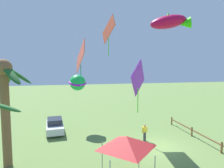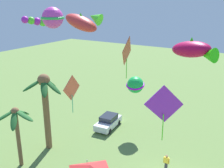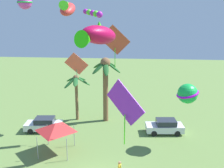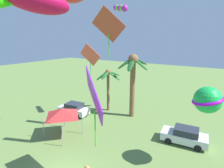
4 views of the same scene
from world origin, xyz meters
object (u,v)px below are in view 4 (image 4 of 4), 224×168
parked_car_0 (184,136)px  kite_diamond_1 (90,55)px  parked_car_1 (74,109)px  palm_tree_1 (133,73)px  kite_ball_7 (208,100)px  kite_fish_3 (33,0)px  kite_diamond_2 (109,25)px  kite_tube_6 (121,8)px  festival_tent (62,112)px  palm_tree_0 (108,79)px  kite_diamond_5 (94,98)px

parked_car_0 → kite_diamond_1: kite_diamond_1 is taller
parked_car_0 → parked_car_1: (-12.98, -0.71, 0.00)m
palm_tree_1 → kite_ball_7: size_ratio=3.14×
parked_car_0 → kite_fish_3: (-5.52, -10.22, 10.14)m
parked_car_1 → kite_diamond_2: size_ratio=1.17×
palm_tree_1 → kite_diamond_2: size_ratio=2.19×
palm_tree_1 → kite_diamond_1: size_ratio=2.45×
kite_tube_6 → kite_diamond_1: bearing=-104.2°
festival_tent → kite_fish_3: kite_fish_3 is taller
palm_tree_1 → kite_ball_7: (8.20, -5.34, -0.15)m
palm_tree_1 → kite_diamond_2: kite_diamond_2 is taller
kite_diamond_1 → kite_ball_7: (10.30, -0.21, -2.51)m
palm_tree_1 → palm_tree_0: bearing=-179.8°
palm_tree_0 → kite_diamond_5: bearing=-60.1°
kite_fish_3 → kite_diamond_5: bearing=55.7°
kite_diamond_1 → kite_fish_3: bearing=-67.7°
kite_fish_3 → palm_tree_1: bearing=95.0°
parked_car_0 → kite_diamond_2: size_ratio=1.16×
parked_car_1 → kite_diamond_2: kite_diamond_2 is taller
kite_diamond_1 → kite_fish_3: (3.23, -7.88, 3.18)m
festival_tent → kite_ball_7: size_ratio=1.18×
parked_car_0 → kite_tube_6: size_ratio=1.82×
palm_tree_1 → festival_tent: size_ratio=2.66×
kite_tube_6 → festival_tent: bearing=-110.4°
kite_diamond_5 → kite_diamond_1: bearing=130.7°
palm_tree_0 → kite_diamond_5: size_ratio=1.09×
kite_tube_6 → palm_tree_1: bearing=46.1°
palm_tree_0 → parked_car_0: (10.11, -2.78, -3.46)m
palm_tree_1 → kite_fish_3: (1.13, -13.01, 5.54)m
kite_fish_3 → kite_tube_6: bearing=100.6°
palm_tree_0 → kite_diamond_5: 12.46m
kite_diamond_1 → kite_diamond_5: 7.59m
palm_tree_0 → kite_ball_7: kite_ball_7 is taller
kite_diamond_1 → kite_diamond_5: kite_diamond_1 is taller
palm_tree_0 → palm_tree_1: 3.64m
parked_car_1 → kite_ball_7: size_ratio=1.67×
kite_fish_3 → kite_tube_6: 12.17m
kite_diamond_1 → palm_tree_1: bearing=67.7°
parked_car_1 → kite_ball_7: (14.53, -1.83, 4.45)m
festival_tent → kite_ball_7: 12.30m
festival_tent → kite_tube_6: size_ratio=1.29×
parked_car_0 → festival_tent: bearing=-154.1°
palm_tree_1 → festival_tent: (-3.55, -7.75, -2.88)m
kite_fish_3 → parked_car_0: bearing=61.6°
kite_diamond_1 → kite_diamond_2: size_ratio=0.90×
kite_fish_3 → kite_diamond_1: bearing=112.3°
palm_tree_0 → kite_ball_7: size_ratio=2.29×
parked_car_0 → kite_diamond_5: bearing=-116.5°
parked_car_1 → kite_diamond_5: size_ratio=0.80×
palm_tree_0 → kite_fish_3: bearing=-70.5°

